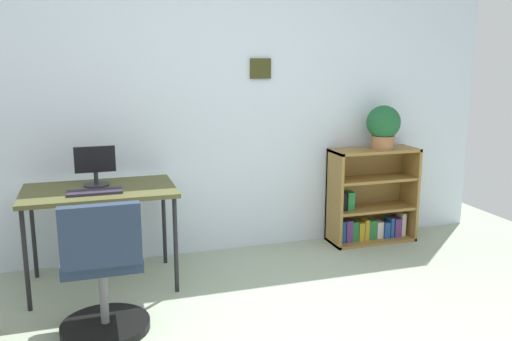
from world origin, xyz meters
TOP-DOWN VIEW (x-y plane):
  - wall_back at (0.00, 2.15)m, footprint 5.20×0.12m
  - desk at (-0.77, 1.66)m, footprint 1.02×0.64m
  - monitor at (-0.79, 1.75)m, footprint 0.28×0.18m
  - keyboard at (-0.80, 1.53)m, footprint 0.36×0.14m
  - office_chair at (-0.79, 0.91)m, footprint 0.52×0.54m
  - bookshelf_low at (1.50, 1.95)m, footprint 0.76×0.30m
  - potted_plant_on_shelf at (1.57, 1.90)m, footprint 0.29×0.29m

SIDE VIEW (x-z plane):
  - bookshelf_low at x=1.50m, z-range -0.05..0.77m
  - office_chair at x=-0.79m, z-range -0.06..0.78m
  - desk at x=-0.77m, z-range 0.30..1.00m
  - keyboard at x=-0.80m, z-range 0.70..0.72m
  - monitor at x=-0.79m, z-range 0.70..0.99m
  - potted_plant_on_shelf at x=1.57m, z-range 0.84..1.21m
  - wall_back at x=0.00m, z-range 0.00..2.30m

